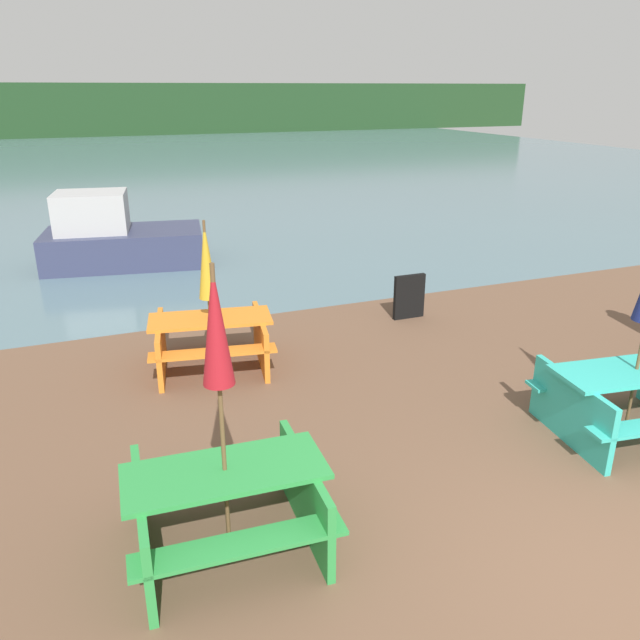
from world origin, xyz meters
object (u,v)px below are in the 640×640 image
picnic_table_green (227,501)px  picnic_table_teal (632,395)px  picnic_table_orange (211,337)px  umbrella_gold (206,262)px  boat (116,239)px  signboard (409,297)px  umbrella_crimson (216,331)px

picnic_table_green → picnic_table_teal: picnic_table_teal is taller
picnic_table_orange → umbrella_gold: size_ratio=0.90×
picnic_table_green → picnic_table_teal: (4.60, 0.16, 0.01)m
boat → signboard: bearing=-42.3°
umbrella_crimson → umbrella_gold: (0.68, 3.64, -0.45)m
umbrella_crimson → boat: 9.79m
picnic_table_green → signboard: bearing=46.2°
picnic_table_green → umbrella_crimson: (-0.00, 0.00, 1.51)m
picnic_table_green → picnic_table_orange: picnic_table_green is taller
picnic_table_orange → umbrella_crimson: 4.00m
umbrella_crimson → boat: (-0.05, 9.69, -1.39)m
picnic_table_green → picnic_table_orange: (0.68, 3.64, -0.02)m
umbrella_crimson → signboard: 6.24m
umbrella_gold → boat: size_ratio=0.58×
umbrella_gold → boat: (-0.73, 6.05, -0.93)m
picnic_table_green → umbrella_crimson: size_ratio=0.69×
umbrella_gold → picnic_table_orange: bearing=0.0°
umbrella_crimson → boat: bearing=90.3°
picnic_table_orange → boat: boat is taller
picnic_table_green → boat: boat is taller
picnic_table_orange → boat: bearing=96.9°
umbrella_crimson → picnic_table_green: bearing=0.0°
picnic_table_teal → umbrella_crimson: 4.84m
umbrella_crimson → signboard: size_ratio=3.31×
picnic_table_teal → umbrella_gold: size_ratio=0.95×
umbrella_crimson → umbrella_gold: bearing=79.4°
picnic_table_green → umbrella_crimson: umbrella_crimson is taller
picnic_table_orange → picnic_table_green: bearing=-100.6°
picnic_table_teal → boat: (-4.65, 9.53, 0.11)m
picnic_table_teal → signboard: picnic_table_teal is taller
umbrella_gold → umbrella_crimson: bearing=-100.6°
umbrella_crimson → signboard: bearing=46.2°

